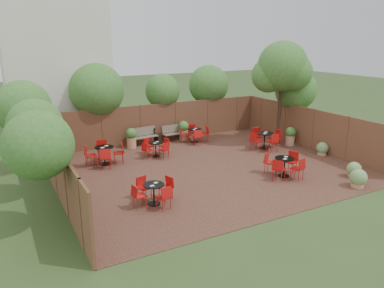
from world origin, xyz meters
TOP-DOWN VIEW (x-y plane):
  - ground at (0.00, 0.00)m, footprint 80.00×80.00m
  - courtyard_paving at (0.00, 0.00)m, footprint 12.00×10.00m
  - fence_back at (0.00, 5.00)m, footprint 12.00×0.08m
  - fence_left at (-6.00, 0.00)m, footprint 0.08×10.00m
  - fence_right at (6.00, 0.00)m, footprint 0.08×10.00m
  - neighbour_building at (-4.50, 8.00)m, footprint 5.00×4.00m
  - overhang_foliage at (-1.35, 3.53)m, footprint 15.38×10.48m
  - courtyard_tree at (5.21, 1.58)m, footprint 2.67×2.57m
  - park_bench_left at (-1.03, 4.62)m, footprint 1.49×0.63m
  - park_bench_right at (0.72, 4.62)m, footprint 1.37×0.48m
  - bistro_tables at (0.05, 0.87)m, footprint 9.28×7.63m
  - planters at (-0.50, 3.73)m, footprint 11.04×4.06m
  - low_shrubs at (4.58, -3.22)m, footprint 2.47×4.07m

SIDE VIEW (x-z plane):
  - ground at x=0.00m, z-range 0.00..0.00m
  - courtyard_paving at x=0.00m, z-range 0.00..0.02m
  - low_shrubs at x=4.58m, z-range -0.02..0.67m
  - park_bench_right at x=0.72m, z-range 0.03..0.87m
  - bistro_tables at x=0.05m, z-range 0.00..0.91m
  - park_bench_left at x=-1.03m, z-range 0.03..0.93m
  - planters at x=-0.50m, z-range 0.03..1.11m
  - fence_back at x=0.00m, z-range 0.00..2.00m
  - fence_left at x=-6.00m, z-range 0.00..2.00m
  - fence_right at x=6.00m, z-range 0.00..2.00m
  - overhang_foliage at x=-1.35m, z-range 1.33..4.01m
  - courtyard_tree at x=5.21m, z-range 1.21..6.39m
  - neighbour_building at x=-4.50m, z-range 0.00..8.00m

